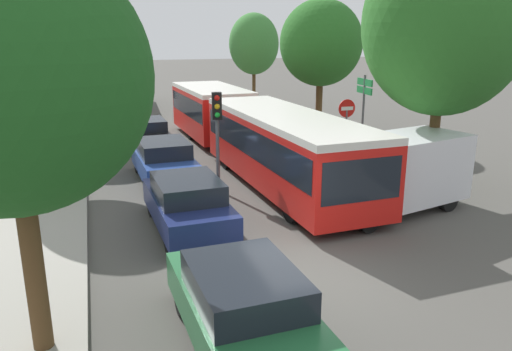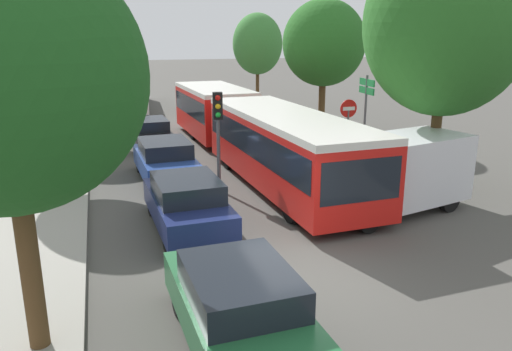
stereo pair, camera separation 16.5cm
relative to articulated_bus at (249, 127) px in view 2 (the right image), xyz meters
name	(u,v)px [view 2 (the right image)]	position (x,y,z in m)	size (l,w,h in m)	color
ground_plane	(307,280)	(-1.84, -10.45, -1.52)	(200.00, 200.00, 0.00)	#4F4C47
kerb_strip_left	(52,154)	(-8.10, 3.90, -1.45)	(3.20, 38.71, 0.14)	#9E998E
articulated_bus	(249,127)	(0.00, 0.00, 0.00)	(3.37, 17.85, 2.64)	red
city_bus_rear	(129,89)	(-3.67, 18.26, -0.15)	(3.26, 11.20, 2.38)	silver
queued_car_green	(239,307)	(-3.92, -12.35, -0.76)	(1.97, 4.37, 1.50)	#236638
queued_car_navy	(187,203)	(-3.82, -6.67, -0.77)	(1.96, 4.35, 1.49)	navy
queued_car_blue	(165,160)	(-3.74, -1.60, -0.76)	(1.99, 4.42, 1.51)	#284799
queued_car_black	(150,133)	(-3.69, 4.15, -0.82)	(1.83, 4.07, 1.39)	black
white_van	(397,173)	(2.45, -7.19, -0.28)	(5.31, 3.05, 2.31)	silver
traffic_light	(218,119)	(-2.16, -3.54, 0.98)	(0.36, 0.38, 3.40)	#56595E
no_entry_sign	(348,124)	(3.29, -2.39, 0.35)	(0.70, 0.08, 2.82)	#56595E
direction_sign_post	(366,100)	(4.85, -0.95, 1.03)	(0.19, 1.40, 3.60)	#56595E
tree_left_near	(4,78)	(-7.20, -11.48, 3.10)	(4.19, 4.19, 6.68)	#51381E
tree_left_mid	(52,70)	(-7.32, -1.24, 2.56)	(3.68, 3.68, 6.00)	#51381E
tree_left_far	(62,51)	(-7.37, 6.80, 2.93)	(4.07, 4.07, 6.52)	#51381E
tree_right_near	(446,23)	(4.52, -6.10, 4.03)	(5.10, 5.10, 8.43)	#51381E
tree_right_mid	(323,45)	(5.42, 4.66, 3.16)	(4.27, 4.27, 7.01)	#51381E
tree_right_far	(257,44)	(5.10, 14.87, 3.05)	(3.50, 3.50, 6.69)	#51381E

